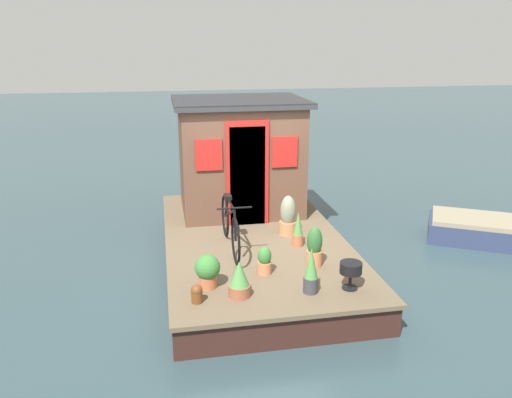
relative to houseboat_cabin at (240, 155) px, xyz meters
name	(u,v)px	position (x,y,z in m)	size (l,w,h in m)	color
ground_plane	(254,263)	(-1.44, 0.00, -1.50)	(60.00, 60.00, 0.00)	#2D4247
houseboat_deck	(254,250)	(-1.44, 0.00, -1.27)	(5.11, 2.83, 0.47)	brown
houseboat_cabin	(240,155)	(0.00, 0.00, 0.00)	(1.89, 2.33, 2.05)	brown
bicycle	(230,225)	(-1.86, 0.44, -0.66)	(1.77, 0.50, 0.81)	black
potted_plant_sage	(298,230)	(-1.95, -0.60, -0.77)	(0.16, 0.16, 0.55)	#B2603D
potted_plant_basil	(314,247)	(-2.69, -0.64, -0.76)	(0.22, 0.22, 0.58)	#C6754C
potted_plant_thyme	(265,261)	(-2.82, 0.10, -0.85)	(0.19, 0.19, 0.39)	#C6754C
potted_plant_rosemary	(311,271)	(-3.46, -0.36, -0.75)	(0.19, 0.19, 0.61)	#38383D
potted_plant_ivy	(239,280)	(-3.39, 0.53, -0.81)	(0.28, 0.28, 0.47)	#935138
potted_plant_geranium	(208,270)	(-3.07, 0.90, -0.80)	(0.33, 0.33, 0.44)	#B2603D
potted_plant_fern	(288,217)	(-1.41, -0.57, -0.74)	(0.29, 0.29, 0.65)	#C6754C
charcoal_grill	(351,269)	(-3.45, -0.89, -0.77)	(0.28, 0.28, 0.36)	black
mooring_bollard	(197,293)	(-3.45, 1.07, -0.92)	(0.14, 0.14, 0.23)	brown
dinghy_boat	(503,232)	(-1.44, -4.55, -1.28)	(2.13, 2.70, 0.44)	#2D3856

